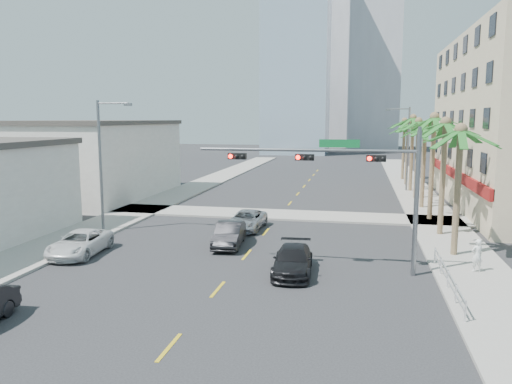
% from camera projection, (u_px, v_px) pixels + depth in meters
% --- Properties ---
extents(ground, '(260.00, 260.00, 0.00)m').
position_uv_depth(ground, '(189.00, 324.00, 19.04)').
color(ground, '#262628').
rests_on(ground, ground).
extents(sidewalk_right, '(4.00, 120.00, 0.15)m').
position_uv_depth(sidewalk_right, '(439.00, 226.00, 35.97)').
color(sidewalk_right, gray).
rests_on(sidewalk_right, ground).
extents(sidewalk_left, '(4.00, 120.00, 0.15)m').
position_uv_depth(sidewalk_left, '(131.00, 214.00, 40.82)').
color(sidewalk_left, gray).
rests_on(sidewalk_left, ground).
extents(sidewalk_cross, '(80.00, 4.00, 0.15)m').
position_uv_depth(sidewalk_cross, '(280.00, 215.00, 40.33)').
color(sidewalk_cross, gray).
rests_on(sidewalk_cross, ground).
extents(building_left_far, '(11.00, 18.00, 7.20)m').
position_uv_depth(building_left_far, '(96.00, 161.00, 49.57)').
color(building_left_far, beige).
rests_on(building_left_far, ground).
extents(tower_far_left, '(14.00, 14.00, 48.00)m').
position_uv_depth(tower_far_left, '(297.00, 44.00, 109.15)').
color(tower_far_left, '#99B2C6').
rests_on(tower_far_left, ground).
extents(tower_far_right, '(12.00, 12.00, 60.00)m').
position_uv_depth(tower_far_right, '(376.00, 25.00, 119.37)').
color(tower_far_right, '#ADADB2').
rests_on(tower_far_right, ground).
extents(tower_far_center, '(16.00, 16.00, 42.00)m').
position_uv_depth(tower_far_center, '(328.00, 70.00, 137.63)').
color(tower_far_center, '#ADADB2').
rests_on(tower_far_center, ground).
extents(traffic_signal_mast, '(11.12, 0.54, 7.20)m').
position_uv_depth(traffic_signal_mast, '(350.00, 174.00, 24.83)').
color(traffic_signal_mast, slate).
rests_on(traffic_signal_mast, ground).
extents(palm_tree_0, '(4.80, 4.80, 7.80)m').
position_uv_depth(palm_tree_0, '(461.00, 131.00, 27.28)').
color(palm_tree_0, brown).
rests_on(palm_tree_0, ground).
extents(palm_tree_1, '(4.80, 4.80, 8.16)m').
position_uv_depth(palm_tree_1, '(446.00, 124.00, 32.27)').
color(palm_tree_1, brown).
rests_on(palm_tree_1, ground).
extents(palm_tree_2, '(4.80, 4.80, 8.52)m').
position_uv_depth(palm_tree_2, '(434.00, 119.00, 37.25)').
color(palm_tree_2, brown).
rests_on(palm_tree_2, ground).
extents(palm_tree_3, '(4.80, 4.80, 7.80)m').
position_uv_depth(palm_tree_3, '(425.00, 127.00, 42.39)').
color(palm_tree_3, brown).
rests_on(palm_tree_3, ground).
extents(palm_tree_4, '(4.80, 4.80, 8.16)m').
position_uv_depth(palm_tree_4, '(419.00, 122.00, 47.37)').
color(palm_tree_4, brown).
rests_on(palm_tree_4, ground).
extents(palm_tree_5, '(4.80, 4.80, 8.52)m').
position_uv_depth(palm_tree_5, '(413.00, 119.00, 52.36)').
color(palm_tree_5, brown).
rests_on(palm_tree_5, ground).
extents(palm_tree_6, '(4.80, 4.80, 7.80)m').
position_uv_depth(palm_tree_6, '(408.00, 125.00, 57.50)').
color(palm_tree_6, brown).
rests_on(palm_tree_6, ground).
extents(palm_tree_7, '(4.80, 4.80, 8.16)m').
position_uv_depth(palm_tree_7, '(405.00, 121.00, 62.48)').
color(palm_tree_7, brown).
rests_on(palm_tree_7, ground).
extents(streetlight_left, '(2.55, 0.25, 9.00)m').
position_uv_depth(streetlight_left, '(103.00, 159.00, 34.08)').
color(streetlight_left, slate).
rests_on(streetlight_left, ground).
extents(streetlight_right, '(2.55, 0.25, 9.00)m').
position_uv_depth(streetlight_right, '(406.00, 144.00, 52.88)').
color(streetlight_right, slate).
rests_on(streetlight_right, ground).
extents(guardrail, '(0.08, 8.08, 1.00)m').
position_uv_depth(guardrail, '(448.00, 276.00, 22.67)').
color(guardrail, silver).
rests_on(guardrail, ground).
extents(car_parked_far, '(2.62, 5.10, 1.38)m').
position_uv_depth(car_parked_far, '(80.00, 243.00, 28.65)').
color(car_parked_far, white).
rests_on(car_parked_far, ground).
extents(car_lane_left, '(1.99, 4.58, 1.47)m').
position_uv_depth(car_lane_left, '(229.00, 234.00, 30.58)').
color(car_lane_left, black).
rests_on(car_lane_left, ground).
extents(car_lane_center, '(2.36, 4.87, 1.33)m').
position_uv_depth(car_lane_center, '(246.00, 220.00, 35.21)').
color(car_lane_center, '#B7B8BC').
rests_on(car_lane_center, ground).
extents(car_lane_right, '(2.19, 4.80, 1.36)m').
position_uv_depth(car_lane_right, '(293.00, 260.00, 25.17)').
color(car_lane_right, black).
rests_on(car_lane_right, ground).
extents(pedestrian, '(0.71, 0.61, 1.66)m').
position_uv_depth(pedestrian, '(477.00, 255.00, 25.01)').
color(pedestrian, white).
rests_on(pedestrian, sidewalk_right).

